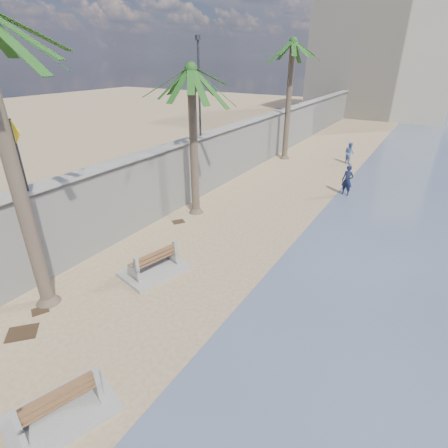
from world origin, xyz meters
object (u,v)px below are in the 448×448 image
at_px(palm_back, 293,44).
at_px(bench_near, 59,403).
at_px(person_b, 350,152).
at_px(palm_mid, 191,71).
at_px(bench_far, 154,262).
at_px(person_a, 348,178).

bearing_deg(palm_back, bench_near, -79.85).
bearing_deg(bench_near, palm_back, 100.15).
height_order(palm_back, person_b, palm_back).
relative_size(bench_near, palm_mid, 0.34).
distance_m(bench_near, person_b, 25.73).
height_order(bench_far, palm_back, palm_back).
relative_size(bench_near, bench_far, 1.00).
bearing_deg(palm_mid, palm_back, 90.67).
xyz_separation_m(palm_mid, palm_back, (-0.15, 12.99, 1.41)).
bearing_deg(palm_back, person_a, -42.90).
bearing_deg(bench_far, person_a, 70.86).
distance_m(bench_far, palm_mid, 9.00).
distance_m(bench_near, person_a, 18.59).
relative_size(bench_near, person_a, 1.30).
height_order(bench_far, person_b, person_b).
relative_size(palm_mid, person_b, 4.35).
height_order(bench_far, person_a, person_a).
relative_size(bench_near, person_b, 1.48).
height_order(palm_mid, person_b, palm_mid).
height_order(bench_near, person_a, person_a).
distance_m(palm_mid, person_b, 16.22).
bearing_deg(person_b, palm_mid, 109.91).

